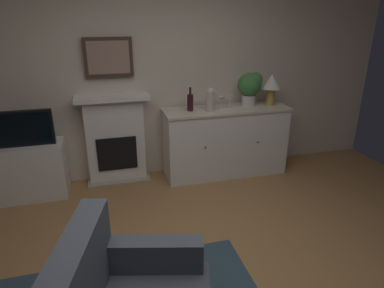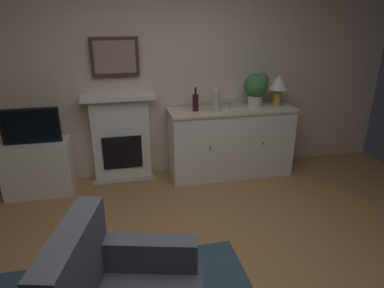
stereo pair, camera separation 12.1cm
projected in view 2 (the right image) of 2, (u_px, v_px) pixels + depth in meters
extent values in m
cube|color=beige|center=(164.00, 60.00, 4.14)|extent=(6.12, 0.06, 2.94)
cube|color=white|center=(121.00, 140.00, 4.26)|extent=(0.70, 0.18, 1.05)
cube|color=tan|center=(125.00, 180.00, 4.35)|extent=(0.77, 0.20, 0.03)
cube|color=black|center=(123.00, 152.00, 4.22)|extent=(0.48, 0.02, 0.42)
cube|color=white|center=(118.00, 97.00, 4.03)|extent=(0.87, 0.27, 0.05)
cube|color=#473323|center=(115.00, 57.00, 3.92)|extent=(0.55, 0.03, 0.45)
cube|color=#9E7A6B|center=(115.00, 57.00, 3.91)|extent=(0.47, 0.01, 0.37)
cube|color=white|center=(231.00, 143.00, 4.40)|extent=(1.57, 0.45, 0.86)
cube|color=beige|center=(232.00, 110.00, 4.24)|extent=(1.60, 0.48, 0.03)
sphere|color=brown|center=(210.00, 148.00, 4.09)|extent=(0.02, 0.02, 0.02)
sphere|color=brown|center=(263.00, 143.00, 4.23)|extent=(0.02, 0.02, 0.02)
cylinder|color=#B79338|center=(277.00, 98.00, 4.31)|extent=(0.10, 0.10, 0.22)
cone|color=silver|center=(279.00, 82.00, 4.24)|extent=(0.26, 0.26, 0.18)
cylinder|color=#331419|center=(196.00, 103.00, 4.11)|extent=(0.08, 0.08, 0.20)
cylinder|color=#331419|center=(196.00, 91.00, 4.06)|extent=(0.03, 0.03, 0.09)
cylinder|color=silver|center=(227.00, 110.00, 4.19)|extent=(0.06, 0.06, 0.00)
cylinder|color=silver|center=(227.00, 106.00, 4.17)|extent=(0.01, 0.01, 0.09)
cone|color=silver|center=(228.00, 100.00, 4.14)|extent=(0.07, 0.07, 0.07)
cylinder|color=silver|center=(235.00, 109.00, 4.23)|extent=(0.06, 0.06, 0.00)
cylinder|color=silver|center=(235.00, 105.00, 4.21)|extent=(0.01, 0.01, 0.09)
cone|color=silver|center=(236.00, 99.00, 4.18)|extent=(0.07, 0.07, 0.07)
cylinder|color=beige|center=(216.00, 101.00, 4.10)|extent=(0.11, 0.11, 0.24)
sphere|color=beige|center=(216.00, 92.00, 4.05)|extent=(0.08, 0.08, 0.08)
cube|color=white|center=(39.00, 167.00, 3.98)|extent=(0.75, 0.42, 0.64)
cube|color=black|center=(31.00, 126.00, 3.77)|extent=(0.62, 0.06, 0.40)
cube|color=black|center=(30.00, 127.00, 3.74)|extent=(0.57, 0.01, 0.35)
cylinder|color=beige|center=(255.00, 101.00, 4.31)|extent=(0.18, 0.18, 0.14)
sphere|color=#3D753D|center=(256.00, 85.00, 4.24)|extent=(0.30, 0.30, 0.30)
sphere|color=#3D753D|center=(262.00, 80.00, 4.20)|extent=(0.18, 0.18, 0.18)
cube|color=#474C56|center=(74.00, 269.00, 1.91)|extent=(0.35, 0.78, 0.50)
cube|color=#474C56|center=(143.00, 253.00, 2.25)|extent=(0.73, 0.32, 0.22)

